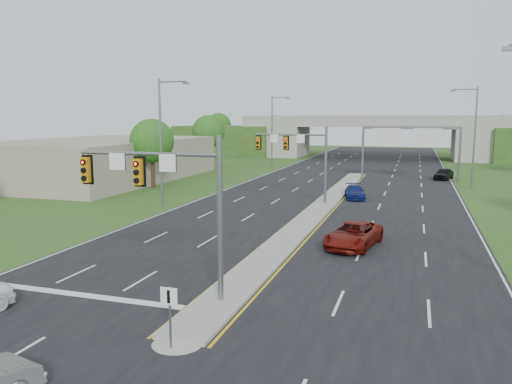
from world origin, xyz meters
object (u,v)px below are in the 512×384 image
object	(u,v)px
signal_mast_far	(301,151)
keep_right_sign	(170,307)
car_far_b	(355,192)
overpass	(375,139)
car_far_a	(354,235)
signal_mast_near	(169,190)
sign_gantry	(409,138)
car_far_c	(444,174)

from	to	relation	value
signal_mast_far	keep_right_sign	world-z (taller)	signal_mast_far
signal_mast_far	car_far_b	xyz separation A→B (m)	(4.38, 4.46, -4.08)
signal_mast_far	overpass	size ratio (longest dim) A/B	0.09
overpass	car_far_a	world-z (taller)	overpass
signal_mast_near	sign_gantry	world-z (taller)	signal_mast_near
car_far_b	car_far_a	bearing A→B (deg)	-94.91
signal_mast_near	car_far_a	xyz separation A→B (m)	(6.44, 11.07, -3.97)
sign_gantry	signal_mast_near	bearing A→B (deg)	-101.25
sign_gantry	car_far_b	size ratio (longest dim) A/B	2.68
signal_mast_near	overpass	xyz separation A→B (m)	(2.26, 80.07, -1.17)
car_far_a	car_far_b	xyz separation A→B (m)	(-2.06, 18.38, -0.11)
signal_mast_near	car_far_b	xyz separation A→B (m)	(4.38, 29.46, -4.08)
signal_mast_near	keep_right_sign	bearing A→B (deg)	-63.06
car_far_a	car_far_c	size ratio (longest dim) A/B	1.25
sign_gantry	car_far_a	world-z (taller)	sign_gantry
sign_gantry	car_far_c	xyz separation A→B (m)	(4.32, 2.91, -4.50)
signal_mast_near	car_far_a	distance (m)	13.41
sign_gantry	car_far_b	world-z (taller)	sign_gantry
signal_mast_near	sign_gantry	distance (m)	45.88
car_far_b	car_far_c	distance (m)	20.47
overpass	car_far_b	distance (m)	50.74
overpass	car_far_a	distance (m)	69.18
signal_mast_far	car_far_c	size ratio (longest dim) A/B	1.65
sign_gantry	car_far_b	xyz separation A→B (m)	(-4.57, -15.54, -4.59)
sign_gantry	car_far_b	bearing A→B (deg)	-106.39
signal_mast_near	signal_mast_far	world-z (taller)	same
signal_mast_near	car_far_c	size ratio (longest dim) A/B	1.65
sign_gantry	overpass	bearing A→B (deg)	100.79
signal_mast_near	keep_right_sign	size ratio (longest dim) A/B	3.18
signal_mast_far	overpass	world-z (taller)	overpass
signal_mast_near	car_far_a	bearing A→B (deg)	59.82
signal_mast_far	car_far_a	size ratio (longest dim) A/B	1.32
signal_mast_near	overpass	size ratio (longest dim) A/B	0.09
signal_mast_far	car_far_a	distance (m)	15.85
car_far_a	car_far_c	xyz separation A→B (m)	(6.82, 36.83, -0.02)
car_far_a	overpass	bearing A→B (deg)	104.59
car_far_b	overpass	bearing A→B (deg)	81.08
keep_right_sign	car_far_b	world-z (taller)	keep_right_sign
car_far_c	keep_right_sign	bearing A→B (deg)	-84.92
signal_mast_near	signal_mast_far	distance (m)	25.00
overpass	car_far_b	xyz separation A→B (m)	(2.11, -50.62, -2.91)
car_far_b	car_far_c	bearing A→B (deg)	52.96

